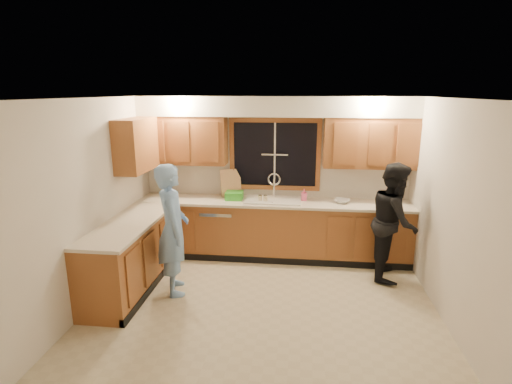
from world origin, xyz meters
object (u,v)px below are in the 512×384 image
at_px(man, 173,230).
at_px(bowl, 342,201).
at_px(woman, 394,221).
at_px(stove, 111,275).
at_px(soap_bottle, 304,195).
at_px(sink, 273,204).
at_px(dishwasher, 220,230).
at_px(knife_block, 169,190).
at_px(dish_crate, 234,195).

xyz_separation_m(man, bowl, (2.24, 1.29, 0.09)).
xyz_separation_m(woman, bowl, (-0.67, 0.51, 0.13)).
bearing_deg(man, stove, 109.05).
bearing_deg(bowl, man, -150.13).
relative_size(man, woman, 1.04).
height_order(soap_bottle, bowl, soap_bottle).
xyz_separation_m(sink, dishwasher, (-0.85, -0.01, -0.45)).
distance_m(man, woman, 3.01).
relative_size(knife_block, bowl, 1.01).
distance_m(dish_crate, soap_bottle, 1.09).
distance_m(stove, dish_crate, 2.26).
height_order(stove, knife_block, knife_block).
bearing_deg(dishwasher, man, -104.92).
bearing_deg(dishwasher, soap_bottle, 4.00).
distance_m(woman, knife_block, 3.44).
xyz_separation_m(sink, man, (-1.19, -1.29, -0.01)).
relative_size(sink, man, 0.50).
bearing_deg(sink, man, -132.76).
xyz_separation_m(sink, dish_crate, (-0.61, 0.02, 0.12)).
bearing_deg(stove, man, 41.40).
bearing_deg(knife_block, woman, -26.61).
height_order(dish_crate, soap_bottle, soap_bottle).
height_order(sink, woman, woman).
distance_m(dishwasher, stove, 2.04).
relative_size(knife_block, soap_bottle, 1.28).
bearing_deg(stove, dishwasher, 62.31).
bearing_deg(soap_bottle, dish_crate, -176.94).
height_order(woman, bowl, woman).
bearing_deg(bowl, dishwasher, -179.49).
height_order(woman, knife_block, woman).
xyz_separation_m(knife_block, soap_bottle, (2.15, 0.06, -0.03)).
bearing_deg(sink, stove, -134.61).
distance_m(dishwasher, woman, 2.65).
height_order(knife_block, dish_crate, knife_block).
xyz_separation_m(woman, soap_bottle, (-1.24, 0.59, 0.19)).
height_order(dishwasher, woman, woman).
xyz_separation_m(dishwasher, bowl, (1.90, 0.02, 0.54)).
distance_m(sink, stove, 2.60).
bearing_deg(soap_bottle, stove, -140.12).
distance_m(dishwasher, dish_crate, 0.62).
relative_size(sink, soap_bottle, 4.67).
height_order(stove, bowl, bowl).
distance_m(man, knife_block, 1.40).
bearing_deg(woman, sink, 83.32).
relative_size(dishwasher, bowl, 3.50).
bearing_deg(dishwasher, dish_crate, 8.30).
relative_size(stove, knife_block, 3.82).
distance_m(sink, man, 1.75).
bearing_deg(stove, dish_crate, 57.22).
bearing_deg(bowl, woman, -37.49).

